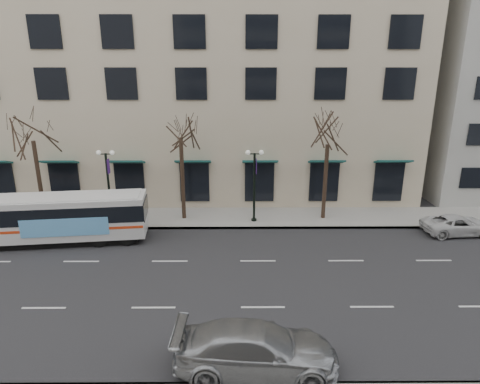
{
  "coord_description": "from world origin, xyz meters",
  "views": [
    {
      "loc": [
        3.86,
        -18.22,
        10.46
      ],
      "look_at": [
        3.98,
        2.62,
        4.0
      ],
      "focal_mm": 30.0,
      "sensor_mm": 36.0,
      "label": 1
    }
  ],
  "objects_px": {
    "tree_far_mid": "(180,123)",
    "city_bus": "(56,217)",
    "silver_car": "(256,349)",
    "white_pickup": "(458,225)",
    "tree_far_left": "(31,127)",
    "lamp_post_right": "(254,183)",
    "lamp_post_left": "(109,183)",
    "tree_far_right": "(328,131)"
  },
  "relations": [
    {
      "from": "tree_far_mid",
      "to": "city_bus",
      "type": "relative_size",
      "value": 0.76
    },
    {
      "from": "city_bus",
      "to": "silver_car",
      "type": "xyz_separation_m",
      "value": [
        11.89,
        -11.2,
        -0.79
      ]
    },
    {
      "from": "white_pickup",
      "to": "silver_car",
      "type": "bearing_deg",
      "value": 127.24
    },
    {
      "from": "tree_far_left",
      "to": "city_bus",
      "type": "xyz_separation_m",
      "value": [
        2.61,
        -3.8,
        -5.05
      ]
    },
    {
      "from": "lamp_post_right",
      "to": "silver_car",
      "type": "distance_m",
      "value": 14.56
    },
    {
      "from": "tree_far_mid",
      "to": "lamp_post_left",
      "type": "xyz_separation_m",
      "value": [
        -4.99,
        -0.6,
        -3.96
      ]
    },
    {
      "from": "tree_far_left",
      "to": "tree_far_right",
      "type": "bearing_deg",
      "value": 0.0
    },
    {
      "from": "tree_far_mid",
      "to": "silver_car",
      "type": "height_order",
      "value": "tree_far_mid"
    },
    {
      "from": "tree_far_mid",
      "to": "lamp_post_right",
      "type": "relative_size",
      "value": 1.64
    },
    {
      "from": "tree_far_right",
      "to": "lamp_post_left",
      "type": "distance_m",
      "value": 15.4
    },
    {
      "from": "tree_far_mid",
      "to": "lamp_post_left",
      "type": "bearing_deg",
      "value": -173.15
    },
    {
      "from": "white_pickup",
      "to": "tree_far_right",
      "type": "bearing_deg",
      "value": 67.64
    },
    {
      "from": "tree_far_right",
      "to": "lamp_post_left",
      "type": "xyz_separation_m",
      "value": [
        -14.99,
        -0.6,
        -3.48
      ]
    },
    {
      "from": "city_bus",
      "to": "lamp_post_left",
      "type": "bearing_deg",
      "value": 46.63
    },
    {
      "from": "lamp_post_right",
      "to": "silver_car",
      "type": "xyz_separation_m",
      "value": [
        -0.51,
        -14.4,
        -2.09
      ]
    },
    {
      "from": "tree_far_mid",
      "to": "tree_far_right",
      "type": "height_order",
      "value": "tree_far_mid"
    },
    {
      "from": "lamp_post_left",
      "to": "city_bus",
      "type": "xyz_separation_m",
      "value": [
        -2.39,
        -3.2,
        -1.3
      ]
    },
    {
      "from": "city_bus",
      "to": "tree_far_mid",
      "type": "bearing_deg",
      "value": 20.65
    },
    {
      "from": "tree_far_right",
      "to": "silver_car",
      "type": "distance_m",
      "value": 16.92
    },
    {
      "from": "tree_far_left",
      "to": "lamp_post_left",
      "type": "relative_size",
      "value": 1.6
    },
    {
      "from": "lamp_post_left",
      "to": "tree_far_right",
      "type": "bearing_deg",
      "value": 2.29
    },
    {
      "from": "lamp_post_left",
      "to": "lamp_post_right",
      "type": "height_order",
      "value": "same"
    },
    {
      "from": "tree_far_mid",
      "to": "white_pickup",
      "type": "distance_m",
      "value": 19.52
    },
    {
      "from": "lamp_post_left",
      "to": "city_bus",
      "type": "distance_m",
      "value": 4.21
    },
    {
      "from": "lamp_post_right",
      "to": "tree_far_left",
      "type": "bearing_deg",
      "value": 177.71
    },
    {
      "from": "tree_far_right",
      "to": "tree_far_mid",
      "type": "bearing_deg",
      "value": 180.0
    },
    {
      "from": "tree_far_mid",
      "to": "white_pickup",
      "type": "bearing_deg",
      "value": -8.25
    },
    {
      "from": "lamp_post_left",
      "to": "white_pickup",
      "type": "xyz_separation_m",
      "value": [
        23.28,
        -2.05,
        -2.32
      ]
    },
    {
      "from": "city_bus",
      "to": "white_pickup",
      "type": "height_order",
      "value": "city_bus"
    },
    {
      "from": "lamp_post_left",
      "to": "city_bus",
      "type": "bearing_deg",
      "value": -126.76
    },
    {
      "from": "lamp_post_right",
      "to": "tree_far_right",
      "type": "bearing_deg",
      "value": 6.85
    },
    {
      "from": "lamp_post_left",
      "to": "white_pickup",
      "type": "bearing_deg",
      "value": -5.04
    },
    {
      "from": "lamp_post_left",
      "to": "tree_far_left",
      "type": "bearing_deg",
      "value": 173.17
    },
    {
      "from": "tree_far_mid",
      "to": "silver_car",
      "type": "relative_size",
      "value": 1.45
    },
    {
      "from": "tree_far_left",
      "to": "city_bus",
      "type": "bearing_deg",
      "value": -55.51
    },
    {
      "from": "lamp_post_right",
      "to": "tree_far_mid",
      "type": "bearing_deg",
      "value": 173.17
    },
    {
      "from": "city_bus",
      "to": "lamp_post_right",
      "type": "bearing_deg",
      "value": 7.89
    },
    {
      "from": "lamp_post_left",
      "to": "white_pickup",
      "type": "height_order",
      "value": "lamp_post_left"
    },
    {
      "from": "lamp_post_right",
      "to": "city_bus",
      "type": "distance_m",
      "value": 12.87
    },
    {
      "from": "tree_far_mid",
      "to": "white_pickup",
      "type": "xyz_separation_m",
      "value": [
        18.29,
        -2.65,
        -6.28
      ]
    },
    {
      "from": "silver_car",
      "to": "white_pickup",
      "type": "xyz_separation_m",
      "value": [
        13.78,
        12.35,
        -0.23
      ]
    },
    {
      "from": "tree_far_left",
      "to": "lamp_post_right",
      "type": "height_order",
      "value": "tree_far_left"
    }
  ]
}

